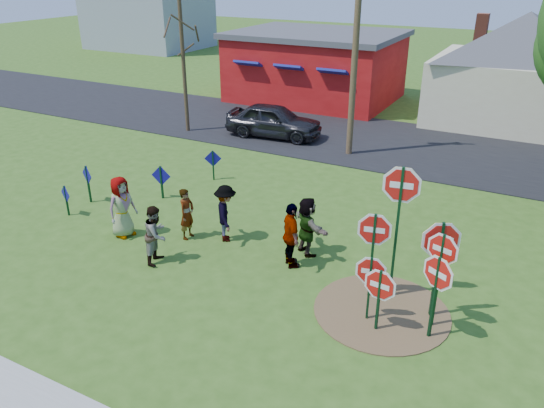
{
  "coord_description": "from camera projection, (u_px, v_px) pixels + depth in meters",
  "views": [
    {
      "loc": [
        7.03,
        -11.36,
        7.55
      ],
      "look_at": [
        0.42,
        1.18,
        1.05
      ],
      "focal_mm": 35.0,
      "sensor_mm": 36.0,
      "label": 1
    }
  ],
  "objects": [
    {
      "name": "person_a",
      "position": [
        122.0,
        207.0,
        15.67
      ],
      "size": [
        0.75,
        1.01,
        1.89
      ],
      "primitive_type": "imported",
      "rotation": [
        0.0,
        0.0,
        1.4
      ],
      "color": "#485E9B",
      "rests_on": "ground"
    },
    {
      "name": "stop_sign_d",
      "position": [
        440.0,
        247.0,
        11.66
      ],
      "size": [
        1.07,
        0.56,
        2.59
      ],
      "rotation": [
        0.0,
        0.0,
        0.48
      ],
      "color": "#0E341B",
      "rests_on": "ground"
    },
    {
      "name": "bare_tree_west",
      "position": [
        182.0,
        47.0,
        24.24
      ],
      "size": [
        1.8,
        1.8,
        6.18
      ],
      "color": "#382819",
      "rests_on": "ground"
    },
    {
      "name": "distant_building",
      "position": [
        147.0,
        3.0,
        49.59
      ],
      "size": [
        10.0,
        8.0,
        8.0
      ],
      "primitive_type": "cube",
      "color": "#8C939E",
      "rests_on": "ground"
    },
    {
      "name": "stop_sign_a",
      "position": [
        370.0,
        276.0,
        11.81
      ],
      "size": [
        0.94,
        0.18,
        1.77
      ],
      "rotation": [
        0.0,
        0.0,
        0.18
      ],
      "color": "#0E341B",
      "rests_on": "ground"
    },
    {
      "name": "person_d",
      "position": [
        226.0,
        213.0,
        15.45
      ],
      "size": [
        1.17,
        1.28,
        1.73
      ],
      "primitive_type": "imported",
      "rotation": [
        0.0,
        0.0,
        2.18
      ],
      "color": "#35363B",
      "rests_on": "ground"
    },
    {
      "name": "road",
      "position": [
        368.0,
        140.0,
        24.5
      ],
      "size": [
        120.0,
        7.5,
        0.04
      ],
      "primitive_type": "cube",
      "color": "black",
      "rests_on": "ground"
    },
    {
      "name": "person_b",
      "position": [
        187.0,
        214.0,
        15.6
      ],
      "size": [
        0.4,
        0.59,
        1.57
      ],
      "primitive_type": "imported",
      "rotation": [
        0.0,
        0.0,
        1.61
      ],
      "color": "#267A66",
      "rests_on": "ground"
    },
    {
      "name": "stop_sign_f",
      "position": [
        437.0,
        279.0,
        11.08
      ],
      "size": [
        0.93,
        0.52,
        2.17
      ],
      "rotation": [
        0.0,
        0.0,
        -0.5
      ],
      "color": "#0E341B",
      "rests_on": "ground"
    },
    {
      "name": "stop_sign_c",
      "position": [
        441.0,
        260.0,
        11.35
      ],
      "size": [
        0.94,
        0.31,
        2.48
      ],
      "rotation": [
        0.0,
        0.0,
        -0.31
      ],
      "color": "#0E341B",
      "rests_on": "ground"
    },
    {
      "name": "stop_sign_g",
      "position": [
        374.0,
        237.0,
        12.47
      ],
      "size": [
        1.08,
        0.25,
        2.39
      ],
      "rotation": [
        0.0,
        0.0,
        0.21
      ],
      "color": "#0E341B",
      "rests_on": "ground"
    },
    {
      "name": "stop_sign_e",
      "position": [
        380.0,
        289.0,
        11.5
      ],
      "size": [
        1.0,
        0.13,
        1.68
      ],
      "rotation": [
        0.0,
        0.0,
        -0.12
      ],
      "color": "#0E341B",
      "rests_on": "ground"
    },
    {
      "name": "stop_sign_b",
      "position": [
        400.0,
        200.0,
        12.05
      ],
      "size": [
        1.17,
        0.22,
        3.57
      ],
      "rotation": [
        0.0,
        0.0,
        0.17
      ],
      "color": "#0E341B",
      "rests_on": "ground"
    },
    {
      "name": "blue_diamond_a",
      "position": [
        66.0,
        197.0,
        17.06
      ],
      "size": [
        0.57,
        0.2,
        1.05
      ],
      "rotation": [
        0.0,
        0.0,
        -0.32
      ],
      "color": "#0E341B",
      "rests_on": "ground"
    },
    {
      "name": "blue_diamond_d",
      "position": [
        213.0,
        162.0,
        19.85
      ],
      "size": [
        0.59,
        0.3,
        1.17
      ],
      "rotation": [
        0.0,
        0.0,
        0.46
      ],
      "color": "#0E341B",
      "rests_on": "ground"
    },
    {
      "name": "blue_diamond_c",
      "position": [
        161.0,
        179.0,
        18.28
      ],
      "size": [
        0.71,
        0.15,
        1.2
      ],
      "rotation": [
        0.0,
        0.0,
        0.19
      ],
      "color": "#0E341B",
      "rests_on": "ground"
    },
    {
      "name": "dirt_patch",
      "position": [
        381.0,
        311.0,
        12.55
      ],
      "size": [
        3.2,
        3.2,
        0.03
      ],
      "primitive_type": "cylinder",
      "color": "brown",
      "rests_on": "ground"
    },
    {
      "name": "person_e",
      "position": [
        291.0,
        236.0,
        14.06
      ],
      "size": [
        1.06,
        1.11,
        1.85
      ],
      "primitive_type": "imported",
      "rotation": [
        0.0,
        0.0,
        2.3
      ],
      "color": "#4E2F5D",
      "rests_on": "ground"
    },
    {
      "name": "utility_pole",
      "position": [
        355.0,
        49.0,
        20.99
      ],
      "size": [
        1.93,
        0.88,
        8.34
      ],
      "rotation": [
        0.0,
        0.0,
        0.39
      ],
      "color": "#4C3823",
      "rests_on": "ground"
    },
    {
      "name": "suv",
      "position": [
        274.0,
        120.0,
        24.7
      ],
      "size": [
        4.64,
        2.23,
        1.53
      ],
      "primitive_type": "imported",
      "rotation": [
        0.0,
        0.0,
        1.67
      ],
      "color": "#2E2E33",
      "rests_on": "road"
    },
    {
      "name": "person_c",
      "position": [
        156.0,
        234.0,
        14.33
      ],
      "size": [
        0.8,
        0.94,
        1.66
      ],
      "primitive_type": "imported",
      "rotation": [
        0.0,
        0.0,
        1.81
      ],
      "color": "brown",
      "rests_on": "ground"
    },
    {
      "name": "red_building",
      "position": [
        316.0,
        66.0,
        31.24
      ],
      "size": [
        9.4,
        7.69,
        3.9
      ],
      "color": "#9A0F0F",
      "rests_on": "ground"
    },
    {
      "name": "person_f",
      "position": [
        307.0,
        226.0,
        14.72
      ],
      "size": [
        1.57,
        1.36,
        1.71
      ],
      "primitive_type": "imported",
      "rotation": [
        0.0,
        0.0,
        2.49
      ],
      "color": "#1E492E",
      "rests_on": "ground"
    },
    {
      "name": "cream_house",
      "position": [
        521.0,
        64.0,
        26.19
      ],
      "size": [
        9.4,
        9.4,
        6.5
      ],
      "color": "beige",
      "rests_on": "ground"
    },
    {
      "name": "ground",
      "position": [
        240.0,
        249.0,
        15.26
      ],
      "size": [
        120.0,
        120.0,
        0.0
      ],
      "primitive_type": "plane",
      "color": "#335819",
      "rests_on": "ground"
    },
    {
      "name": "blue_diamond_b",
      "position": [
        88.0,
        180.0,
        17.93
      ],
      "size": [
        0.64,
        0.25,
        1.34
      ],
      "rotation": [
        0.0,
        0.0,
        -0.36
      ],
      "color": "#0E341B",
      "rests_on": "ground"
    }
  ]
}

